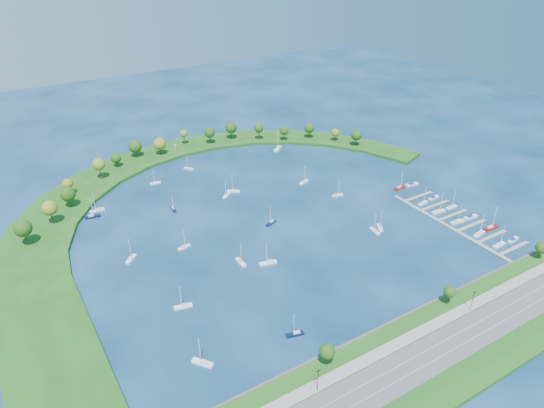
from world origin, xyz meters
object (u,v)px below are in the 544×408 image
docked_boat_3 (491,227)px  harbor_tower (175,148)px  moored_boat_8 (131,258)px  moored_boat_19 (337,195)px  moored_boat_17 (304,182)px  moored_boat_0 (97,210)px  moored_boat_3 (295,333)px  docked_boat_1 (513,240)px  moored_boat_9 (156,183)px  moored_boat_12 (234,191)px  docked_boat_2 (479,233)px  moored_boat_6 (203,362)px  moored_boat_11 (173,209)px  moored_boat_2 (375,230)px  docked_boat_0 (499,244)px  moored_boat_14 (380,227)px  moored_boat_18 (226,195)px  docked_boat_10 (400,187)px  docked_boat_5 (470,217)px  moored_boat_10 (241,262)px  moored_boat_5 (92,216)px  docked_boat_8 (423,202)px  moored_boat_13 (278,148)px  moored_boat_4 (184,247)px  docked_boat_6 (439,211)px  moored_boat_7 (189,168)px  moored_boat_16 (271,222)px  moored_boat_15 (268,262)px  dock_system (457,222)px  docked_boat_11 (412,184)px  moored_boat_1 (183,306)px  docked_boat_9 (434,198)px  docked_boat_4 (457,221)px  docked_boat_7 (452,207)px

docked_boat_3 → harbor_tower: bearing=122.7°
moored_boat_8 → moored_boat_19: bearing=-44.3°
moored_boat_17 → moored_boat_0: bearing=146.0°
moored_boat_3 → docked_boat_1: 136.38m
moored_boat_9 → moored_boat_12: moored_boat_12 is taller
moored_boat_8 → docked_boat_2: size_ratio=0.92×
moored_boat_6 → moored_boat_11: 121.27m
harbor_tower → moored_boat_12: bearing=-84.4°
moored_boat_2 → docked_boat_0: (45.46, -44.17, 0.02)m
moored_boat_14 → moored_boat_17: (-3.83, 67.36, -0.00)m
moored_boat_18 → moored_boat_8: bearing=-9.8°
moored_boat_19 → docked_boat_10: docked_boat_10 is taller
moored_boat_18 → docked_boat_2: bearing=94.9°
docked_boat_2 → docked_boat_5: bearing=44.3°
moored_boat_10 → moored_boat_12: bearing=155.5°
moored_boat_0 → moored_boat_10: size_ratio=1.05×
moored_boat_19 → docked_boat_10: (39.63, -12.72, 0.06)m
docked_boat_5 → moored_boat_5: bearing=152.9°
docked_boat_5 → docked_boat_8: (-10.43, 26.00, 0.19)m
moored_boat_13 → moored_boat_4: bearing=-1.7°
moored_boat_14 → docked_boat_6: docked_boat_6 is taller
moored_boat_8 → docked_boat_10: docked_boat_10 is taller
moored_boat_7 → moored_boat_16: bearing=148.3°
moored_boat_9 → moored_boat_15: size_ratio=0.81×
moored_boat_13 → moored_boat_17: (-15.32, -55.77, -0.11)m
docked_boat_3 → moored_boat_12: bearing=134.8°
docked_boat_8 → harbor_tower: bearing=115.3°
dock_system → docked_boat_11: bearing=74.9°
moored_boat_4 → moored_boat_5: size_ratio=0.84×
docked_boat_3 → moored_boat_15: bearing=166.5°
moored_boat_1 → docked_boat_9: 168.73m
docked_boat_1 → docked_boat_8: (-10.45, 53.39, 0.28)m
moored_boat_1 → moored_boat_3: bearing=141.0°
docked_boat_2 → docked_boat_4: size_ratio=1.01×
docked_boat_6 → docked_boat_9: docked_boat_6 is taller
docked_boat_0 → docked_boat_7: (10.50, 40.31, -0.01)m
moored_boat_17 → docked_boat_5: moored_boat_17 is taller
docked_boat_11 → moored_boat_5: bearing=167.4°
moored_boat_16 → moored_boat_17: 54.73m
moored_boat_2 → docked_boat_9: (55.93, 9.77, -0.28)m
moored_boat_14 → docked_boat_5: moored_boat_14 is taller
docked_boat_7 → moored_boat_9: bearing=138.9°
moored_boat_16 → docked_boat_10: 91.64m
docked_boat_7 → docked_boat_9: size_ratio=1.41×
moored_boat_1 → moored_boat_14: (116.95, 4.29, -0.00)m
docked_boat_7 → moored_boat_12: bearing=140.0°
moored_boat_10 → moored_boat_6: bearing=-40.4°
docked_boat_4 → moored_boat_5: bearing=154.7°
moored_boat_1 → docked_boat_8: 158.21m
docked_boat_3 → docked_boat_4: (-10.49, 14.02, -0.04)m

